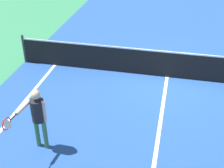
% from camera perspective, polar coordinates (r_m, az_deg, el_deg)
% --- Properties ---
extents(ground_plane, '(60.00, 60.00, 0.00)m').
position_cam_1_polar(ground_plane, '(10.98, 9.98, 1.29)').
color(ground_plane, '#337F51').
extents(court_surface_inbounds, '(10.62, 24.40, 0.00)m').
position_cam_1_polar(court_surface_inbounds, '(10.98, 9.98, 1.29)').
color(court_surface_inbounds, '#234C93').
rests_on(court_surface_inbounds, ground_plane).
extents(line_center_service, '(0.10, 6.40, 0.01)m').
position_cam_1_polar(line_center_service, '(8.32, 8.42, -9.33)').
color(line_center_service, white).
rests_on(line_center_service, ground_plane).
extents(net, '(10.62, 0.09, 1.07)m').
position_cam_1_polar(net, '(10.75, 10.21, 3.58)').
color(net, '#33383D').
rests_on(net, ground_plane).
extents(player_near, '(0.60, 1.17, 1.63)m').
position_cam_1_polar(player_near, '(7.50, -13.41, -5.26)').
color(player_near, '#3F7247').
rests_on(player_near, ground_plane).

